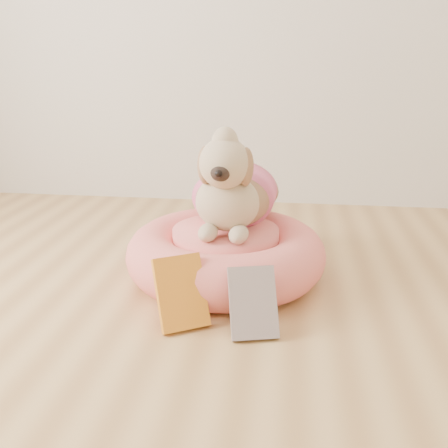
# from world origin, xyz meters

# --- Properties ---
(pet_bed) EXTENTS (0.76, 0.76, 0.20)m
(pet_bed) POSITION_xyz_m (0.15, 1.16, 0.09)
(pet_bed) COLOR #FC6264
(pet_bed) RESTS_ON floor
(dog) EXTENTS (0.41, 0.57, 0.40)m
(dog) POSITION_xyz_m (0.17, 1.20, 0.40)
(dog) COLOR brown
(dog) RESTS_ON pet_bed
(book_yellow) EXTENTS (0.20, 0.19, 0.22)m
(book_yellow) POSITION_xyz_m (0.06, 0.77, 0.11)
(book_yellow) COLOR yellow
(book_yellow) RESTS_ON floor
(book_white) EXTENTS (0.17, 0.17, 0.20)m
(book_white) POSITION_xyz_m (0.29, 0.75, 0.10)
(book_white) COLOR white
(book_white) RESTS_ON floor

